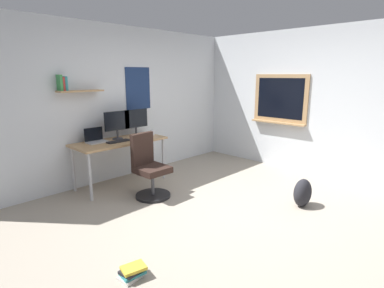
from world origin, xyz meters
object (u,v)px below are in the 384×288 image
(office_chair, at_px, (149,170))
(laptop, at_px, (96,139))
(desk, at_px, (120,145))
(monitor_primary, at_px, (117,123))
(monitor_secondary, at_px, (136,121))
(backpack, at_px, (303,193))
(book_stack_on_floor, at_px, (132,272))
(computer_mouse, at_px, (133,138))
(keyboard, at_px, (118,141))
(coffee_mug, at_px, (152,133))

(office_chair, distance_m, laptop, 1.04)
(desk, height_order, monitor_primary, monitor_primary)
(monitor_secondary, xyz_separation_m, backpack, (0.86, -2.65, -0.82))
(office_chair, distance_m, monitor_primary, 1.04)
(book_stack_on_floor, bearing_deg, backpack, -9.21)
(monitor_primary, bearing_deg, computer_mouse, -48.29)
(office_chair, distance_m, computer_mouse, 0.77)
(keyboard, bearing_deg, office_chair, -81.81)
(office_chair, xyz_separation_m, book_stack_on_floor, (-1.29, -1.40, -0.35))
(computer_mouse, xyz_separation_m, backpack, (1.06, -2.46, -0.57))
(monitor_secondary, height_order, book_stack_on_floor, monitor_secondary)
(laptop, bearing_deg, office_chair, -68.24)
(laptop, bearing_deg, coffee_mug, -10.78)
(backpack, bearing_deg, book_stack_on_floor, 170.79)
(desk, bearing_deg, office_chair, -88.50)
(office_chair, distance_m, coffee_mug, 1.02)
(computer_mouse, bearing_deg, book_stack_on_floor, -125.83)
(office_chair, bearing_deg, laptop, 111.76)
(laptop, distance_m, keyboard, 0.36)
(monitor_secondary, bearing_deg, keyboard, -158.74)
(desk, distance_m, computer_mouse, 0.24)
(desk, distance_m, monitor_secondary, 0.54)
(desk, height_order, book_stack_on_floor, desk)
(coffee_mug, bearing_deg, laptop, 169.22)
(computer_mouse, bearing_deg, backpack, -66.63)
(office_chair, relative_size, backpack, 2.41)
(monitor_primary, relative_size, book_stack_on_floor, 1.84)
(monitor_secondary, xyz_separation_m, coffee_mug, (0.24, -0.14, -0.22))
(backpack, xyz_separation_m, book_stack_on_floor, (-2.54, 0.41, -0.14))
(monitor_secondary, relative_size, coffee_mug, 5.04)
(backpack, bearing_deg, monitor_secondary, 107.95)
(computer_mouse, height_order, backpack, computer_mouse)
(monitor_primary, bearing_deg, monitor_secondary, 0.00)
(monitor_primary, xyz_separation_m, computer_mouse, (0.17, -0.19, -0.25))
(monitor_primary, height_order, backpack, monitor_primary)
(laptop, xyz_separation_m, monitor_secondary, (0.75, -0.05, 0.22))
(desk, xyz_separation_m, keyboard, (-0.07, -0.08, 0.08))
(monitor_secondary, height_order, coffee_mug, monitor_secondary)
(coffee_mug, bearing_deg, monitor_secondary, 149.52)
(monitor_primary, xyz_separation_m, keyboard, (-0.11, -0.19, -0.26))
(desk, xyz_separation_m, monitor_primary, (0.04, 0.11, 0.34))
(backpack, relative_size, book_stack_on_floor, 1.57)
(desk, height_order, office_chair, office_chair)
(office_chair, relative_size, laptop, 3.06)
(coffee_mug, height_order, backpack, coffee_mug)
(keyboard, relative_size, backpack, 0.94)
(office_chair, xyz_separation_m, laptop, (-0.35, 0.89, 0.40))
(office_chair, relative_size, monitor_secondary, 2.05)
(backpack, height_order, book_stack_on_floor, backpack)
(desk, relative_size, office_chair, 1.57)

